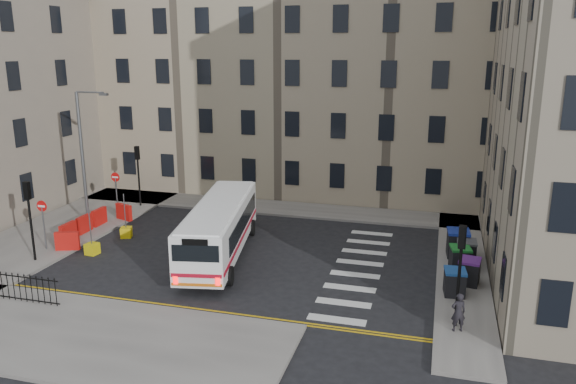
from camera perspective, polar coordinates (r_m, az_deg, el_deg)
The scene contains 22 objects.
ground at distance 29.50m, azimuth -0.56°, elevation -6.71°, with size 120.00×120.00×0.00m, color black.
pavement_north at distance 39.04m, azimuth -5.54°, elevation -1.29°, with size 36.00×3.20×0.15m, color slate.
pavement_east at distance 32.24m, azimuth 17.13°, elevation -5.35°, with size 2.40×26.00×0.15m, color slate.
pavement_west at distance 36.49m, azimuth -21.77°, elevation -3.43°, with size 6.00×22.00×0.15m, color slate.
pavement_sw at distance 24.42m, azimuth -24.03°, elevation -12.61°, with size 20.00×6.00×0.15m, color slate.
terrace_north at distance 44.43m, azimuth -3.81°, elevation 11.86°, with size 38.30×10.80×17.20m.
traffic_light_east at distance 22.35m, azimuth 17.11°, elevation -6.64°, with size 0.28×0.22×4.10m.
traffic_light_nw at distance 39.11m, azimuth -15.00°, elevation 2.52°, with size 0.28×0.22×4.10m.
traffic_light_sw at distance 30.80m, azimuth -24.81°, elevation -1.55°, with size 0.28×0.22×4.10m.
streetlamp at distance 35.68m, azimuth -20.17°, elevation 3.40°, with size 0.50×0.22×8.14m.
no_entry_north at distance 37.88m, azimuth -17.09°, elevation 0.76°, with size 0.60×0.08×3.00m.
no_entry_south at distance 32.42m, azimuth -23.65°, elevation -2.12°, with size 0.60×0.08×3.00m.
roadworks_barriers at distance 34.70m, azimuth -19.49°, elevation -3.13°, with size 1.66×6.26×1.00m.
bus at distance 29.41m, azimuth -6.95°, elevation -3.53°, with size 4.27×10.59×2.81m.
wheelie_bin_a at distance 25.87m, azimuth 16.56°, elevation -8.76°, with size 1.00×1.12×1.15m.
wheelie_bin_b at distance 27.17m, azimuth 17.92°, elevation -7.68°, with size 1.09×1.21×1.19m.
wheelie_bin_c at distance 28.60m, azimuth 17.06°, elevation -6.47°, with size 1.10×1.21×1.19m.
wheelie_bin_d at distance 29.53m, azimuth 17.64°, elevation -5.82°, with size 0.97×1.11×1.22m.
wheelie_bin_e at distance 30.40m, azimuth 16.87°, elevation -4.99°, with size 1.19×1.34×1.39m.
pedestrian at distance 22.73m, azimuth 16.91°, elevation -11.61°, with size 0.57×0.37×1.55m, color black.
bollard_yellow at distance 33.79m, azimuth -16.11°, elevation -3.96°, with size 0.60×0.60×0.60m, color #DFBD0C.
bollard_chevron at distance 31.66m, azimuth -19.27°, elevation -5.47°, with size 0.60×0.60×0.60m, color #D9C70C.
Camera 1 is at (7.62, -26.40, 10.72)m, focal length 35.00 mm.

